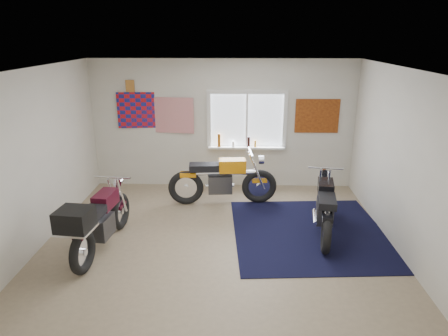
{
  "coord_description": "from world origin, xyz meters",
  "views": [
    {
      "loc": [
        0.27,
        -5.72,
        3.16
      ],
      "look_at": [
        0.09,
        0.4,
        1.1
      ],
      "focal_mm": 32.0,
      "sensor_mm": 36.0,
      "label": 1
    }
  ],
  "objects_px": {
    "yellow_triumph": "(222,181)",
    "maroon_tourer": "(97,222)",
    "navy_rug": "(309,232)",
    "black_chrome_bike": "(325,208)"
  },
  "relations": [
    {
      "from": "yellow_triumph",
      "to": "maroon_tourer",
      "type": "distance_m",
      "value": 2.64
    },
    {
      "from": "yellow_triumph",
      "to": "maroon_tourer",
      "type": "xyz_separation_m",
      "value": [
        -1.79,
        -1.93,
        0.06
      ]
    },
    {
      "from": "navy_rug",
      "to": "yellow_triumph",
      "type": "relative_size",
      "value": 1.23
    },
    {
      "from": "yellow_triumph",
      "to": "black_chrome_bike",
      "type": "xyz_separation_m",
      "value": [
        1.73,
        -1.16,
        -0.03
      ]
    },
    {
      "from": "black_chrome_bike",
      "to": "maroon_tourer",
      "type": "distance_m",
      "value": 3.6
    },
    {
      "from": "navy_rug",
      "to": "yellow_triumph",
      "type": "height_order",
      "value": "yellow_triumph"
    },
    {
      "from": "navy_rug",
      "to": "black_chrome_bike",
      "type": "height_order",
      "value": "black_chrome_bike"
    },
    {
      "from": "navy_rug",
      "to": "yellow_triumph",
      "type": "bearing_deg",
      "value": 141.51
    },
    {
      "from": "black_chrome_bike",
      "to": "maroon_tourer",
      "type": "height_order",
      "value": "maroon_tourer"
    },
    {
      "from": "maroon_tourer",
      "to": "navy_rug",
      "type": "bearing_deg",
      "value": -71.01
    }
  ]
}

